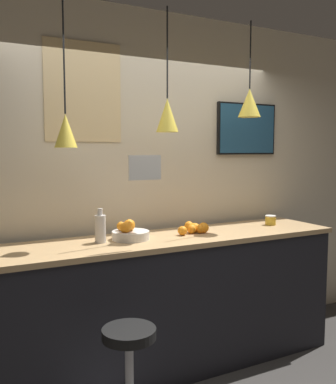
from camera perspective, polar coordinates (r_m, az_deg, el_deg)
The scene contains 13 objects.
back_wall at distance 3.68m, azimuth -3.14°, elevation 1.17°, with size 8.00×0.06×2.90m.
service_counter at distance 3.49m, azimuth 0.00°, elevation -14.52°, with size 2.87×0.65×1.06m.
bar_stool at distance 2.73m, azimuth -5.17°, elevation -23.38°, with size 0.45×0.45×0.71m.
fruit_bowl at distance 3.24m, azimuth -5.16°, elevation -5.41°, with size 0.28×0.28×0.15m.
orange_pile at distance 3.50m, azimuth 3.51°, elevation -4.83°, with size 0.28×0.24×0.09m.
juice_bottle at distance 3.15m, azimuth -9.01°, elevation -4.79°, with size 0.08×0.08×0.25m.
spread_jar at distance 3.96m, azimuth 13.51°, elevation -3.67°, with size 0.10×0.10×0.09m.
pendant_lamp_left at distance 3.01m, azimuth -13.50°, elevation 8.13°, with size 0.16×0.16×1.05m.
pendant_lamp_middle at distance 3.30m, azimuth -0.09°, elevation 10.28°, with size 0.17×0.17×0.93m.
pendant_lamp_right at distance 3.73m, azimuth 10.81°, elevation 11.63°, with size 0.19×0.19×0.79m.
mounted_tv at distance 4.17m, azimuth 10.45°, elevation 8.27°, with size 0.66×0.04×0.48m.
hanging_menu_board at distance 2.93m, azimuth -3.09°, elevation 3.27°, with size 0.24×0.01×0.17m.
wall_poster at distance 3.48m, azimuth -11.21°, elevation 12.97°, with size 0.61×0.01×0.77m.
Camera 1 is at (-1.52, -2.32, 1.74)m, focal length 40.00 mm.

